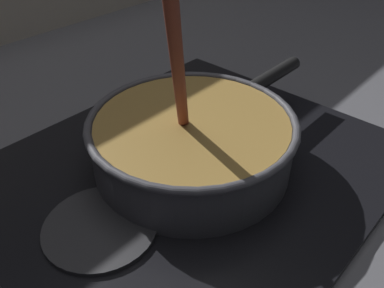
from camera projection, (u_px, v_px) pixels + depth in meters
name	position (u px, v px, depth m)	size (l,w,h in m)	color
ground	(211.00, 278.00, 0.46)	(2.40, 1.60, 0.04)	#4C4C51
hob_plate	(192.00, 168.00, 0.58)	(0.56, 0.48, 0.01)	black
burner_ring	(192.00, 163.00, 0.57)	(0.20, 0.20, 0.01)	#592D0C
spare_burner	(101.00, 227.00, 0.47)	(0.14, 0.14, 0.01)	#262628
cooking_pan	(193.00, 141.00, 0.55)	(0.40, 0.28, 0.30)	#38383D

